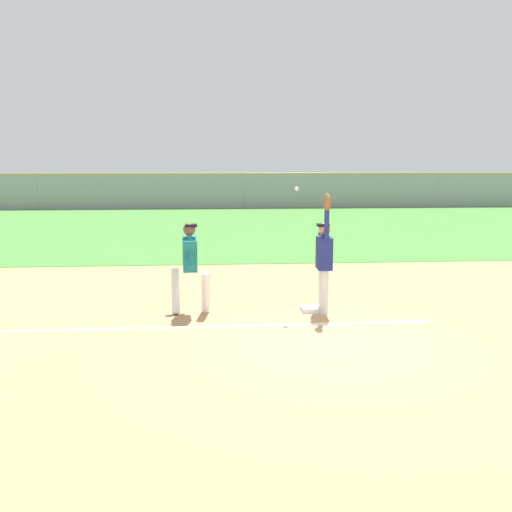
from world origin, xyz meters
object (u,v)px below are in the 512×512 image
Objects in this scene: fielder at (324,255)px; parked_car_black at (145,195)px; parked_car_silver at (240,194)px; baseball at (297,189)px; first_base at (312,309)px; runner at (190,262)px; parked_car_blue at (330,194)px.

parked_car_black is (-6.75, 28.57, -0.45)m from fielder.
baseball is at bearing -88.97° from parked_car_silver.
baseball is 29.18m from parked_car_black.
parked_car_black is at bearing 102.36° from baseball.
parked_car_black reaches higher than first_base.
runner is 2.41m from baseball.
parked_car_silver is 0.98× the size of parked_car_blue.
parked_car_black is (-6.56, 28.43, 0.63)m from first_base.
baseball is 0.02× the size of parked_car_silver.
runner is at bearing -111.28° from parked_car_blue.
parked_car_black is 1.01× the size of parked_car_blue.
first_base is at bearing -71.19° from parked_car_black.
parked_car_silver is (0.27, 29.01, -1.67)m from baseball.
runner is at bearing 179.08° from baseball.
baseball is 0.02× the size of parked_car_blue.
runner is (-2.51, 0.14, -0.12)m from fielder.
parked_car_blue is (6.63, 28.36, -1.67)m from baseball.
runner reaches higher than parked_car_black.
parked_car_silver is at bearing 169.81° from parked_car_blue.
baseball reaches higher than fielder.
parked_car_silver is (-0.06, 28.98, 0.63)m from first_base.
parked_car_blue is (6.31, 28.33, 0.63)m from first_base.
parked_car_blue is (6.36, -0.65, 0.00)m from parked_car_silver.
baseball is at bearing -71.83° from parked_car_black.
baseball is at bearing -9.60° from fielder.
runner is at bearing -0.94° from fielder.
fielder is 29.13m from parked_car_silver.
parked_car_black is at bearing 94.48° from runner.
parked_car_black is at bearing -173.56° from parked_car_silver.
parked_car_black is (-4.24, 28.43, -0.32)m from runner.
fielder is 0.51× the size of parked_car_silver.
parked_car_blue is (8.62, 28.33, -0.32)m from runner.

